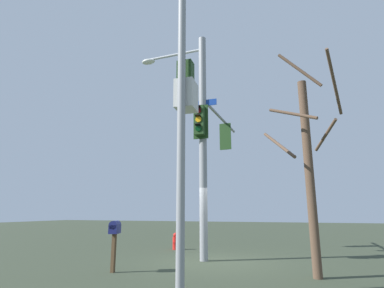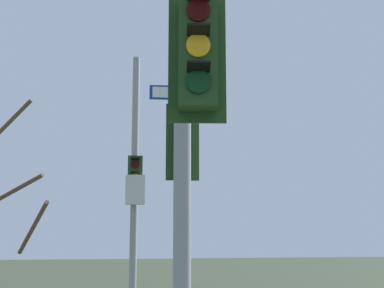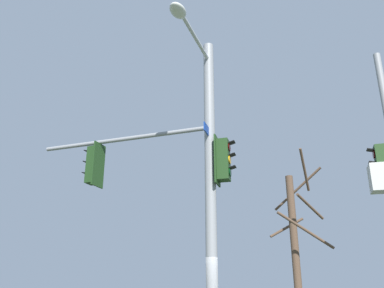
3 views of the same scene
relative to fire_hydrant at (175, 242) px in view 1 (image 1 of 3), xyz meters
The scene contains 6 objects.
ground_plane 3.80m from the fire_hydrant, 136.82° to the right, with size 80.00×80.00×0.00m, color #333C2B.
main_signal_pole_assembly 5.30m from the fire_hydrant, 135.68° to the right, with size 5.94×3.30×8.51m.
secondary_pole_assembly 8.54m from the fire_hydrant, 157.59° to the right, with size 0.76×0.48×7.88m.
fire_hydrant is the anchor object (origin of this frame).
mailbox 5.43m from the fire_hydrant, behind, with size 0.49×0.34×1.41m.
bare_tree_behind_pole 7.66m from the fire_hydrant, 128.57° to the right, with size 1.98×2.28×6.12m.
Camera 1 is at (-10.54, -2.57, 1.68)m, focal length 28.43 mm.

